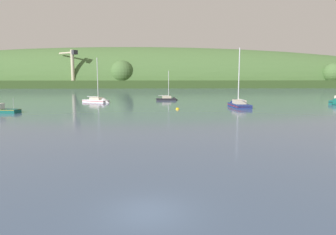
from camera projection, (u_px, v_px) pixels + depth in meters
ground at (148, 213)px, 15.18m from camera, size 1400.00×1400.00×0.00m
far_shoreline_hill at (138, 86)px, 216.58m from camera, size 585.49×93.23×55.18m
dockside_crane at (72, 69)px, 186.27m from camera, size 14.59×11.72×23.20m
sailboat_midwater_white at (238, 106)px, 68.88m from camera, size 3.88×9.04×14.67m
sailboat_far_left at (99, 102)px, 80.56m from camera, size 8.29×5.85×12.83m
sailboat_outer_reach at (169, 100)px, 88.12m from camera, size 6.54×2.69×9.46m
fishing_boat_moored at (0, 111)px, 57.25m from camera, size 5.95×2.88×3.69m
mooring_buoy_midchannel at (178, 109)px, 63.39m from camera, size 0.77×0.77×0.85m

